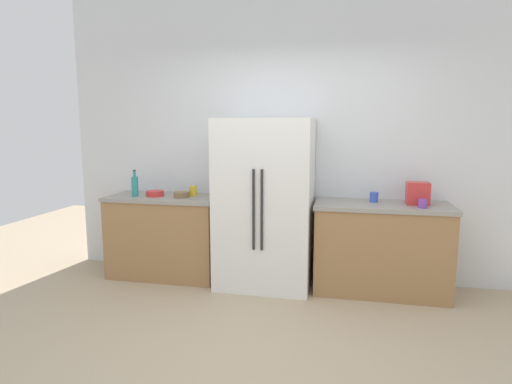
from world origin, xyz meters
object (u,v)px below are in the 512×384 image
object	(u,v)px
bowl_a	(155,193)
cup_c	(374,197)
refrigerator	(265,204)
bottle_a	(135,186)
toaster	(418,193)
bowl_b	(181,195)
cup_a	(423,204)
cup_b	(193,191)

from	to	relation	value
bowl_a	cup_c	bearing A→B (deg)	2.80
refrigerator	bottle_a	xyz separation A→B (m)	(-1.43, -0.03, 0.15)
toaster	refrigerator	bearing A→B (deg)	-176.60
bottle_a	bowl_b	world-z (taller)	bottle_a
refrigerator	bowl_a	xyz separation A→B (m)	(-1.22, 0.03, 0.06)
bowl_a	refrigerator	bearing A→B (deg)	-1.18
toaster	bottle_a	bearing A→B (deg)	-177.66
toaster	cup_a	distance (m)	0.19
toaster	bowl_b	bearing A→B (deg)	-177.90
refrigerator	cup_a	xyz separation A→B (m)	(1.51, -0.09, 0.08)
cup_b	bowl_a	xyz separation A→B (m)	(-0.40, -0.10, -0.03)
cup_b	bowl_a	distance (m)	0.41
refrigerator	toaster	distance (m)	1.50
cup_a	cup_c	xyz separation A→B (m)	(-0.42, 0.23, 0.01)
cup_c	bowl_a	size ratio (longest dim) A/B	0.51
bottle_a	cup_b	world-z (taller)	bottle_a
toaster	cup_b	bearing A→B (deg)	178.98
refrigerator	bottle_a	bearing A→B (deg)	-178.76
refrigerator	bottle_a	world-z (taller)	refrigerator
toaster	cup_b	distance (m)	2.31
cup_a	cup_b	size ratio (longest dim) A/B	0.77
bowl_b	cup_c	bearing A→B (deg)	3.94
refrigerator	bowl_b	distance (m)	0.91
bottle_a	bowl_a	size ratio (longest dim) A/B	1.49
bowl_a	bowl_b	size ratio (longest dim) A/B	1.17
refrigerator	bowl_b	size ratio (longest dim) A/B	10.46
bowl_a	bowl_b	world-z (taller)	bowl_b
cup_c	bottle_a	bearing A→B (deg)	-176.16
bottle_a	cup_a	bearing A→B (deg)	-1.17
refrigerator	toaster	size ratio (longest dim) A/B	7.96
bottle_a	bowl_b	bearing A→B (deg)	3.48
cup_b	bowl_b	bearing A→B (deg)	-123.06
refrigerator	bowl_a	distance (m)	1.22
toaster	bowl_a	size ratio (longest dim) A/B	1.12
cup_a	bottle_a	bearing A→B (deg)	178.83
refrigerator	bottle_a	distance (m)	1.43
refrigerator	cup_c	bearing A→B (deg)	7.23
cup_b	bowl_a	world-z (taller)	cup_b
refrigerator	bowl_b	xyz separation A→B (m)	(-0.90, 0.00, 0.06)
bowl_b	refrigerator	bearing A→B (deg)	-0.05
cup_a	cup_c	size ratio (longest dim) A/B	0.83
bowl_b	bowl_a	bearing A→B (deg)	175.61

